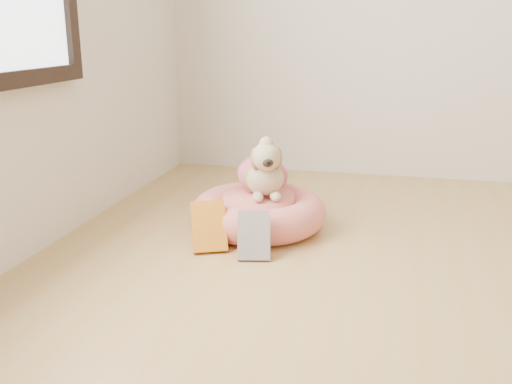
% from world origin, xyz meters
% --- Properties ---
extents(pet_bed, '(0.58, 0.58, 0.15)m').
position_xyz_m(pet_bed, '(-1.23, 1.18, 0.07)').
color(pet_bed, '#F88061').
rests_on(pet_bed, floor).
extents(dog, '(0.37, 0.44, 0.27)m').
position_xyz_m(dog, '(-1.21, 1.21, 0.29)').
color(dog, brown).
rests_on(dog, pet_bed).
extents(book_yellow, '(0.17, 0.17, 0.19)m').
position_xyz_m(book_yellow, '(-1.36, 0.89, 0.09)').
color(book_yellow, gold).
rests_on(book_yellow, floor).
extents(book_white, '(0.14, 0.13, 0.18)m').
position_xyz_m(book_white, '(-1.17, 0.85, 0.09)').
color(book_white, white).
rests_on(book_white, floor).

